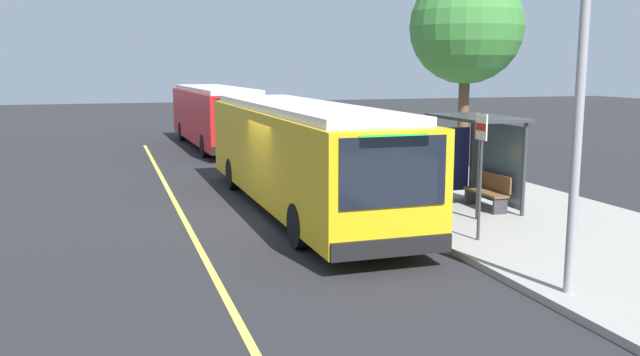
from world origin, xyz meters
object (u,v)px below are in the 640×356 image
(route_sign_post, at_px, (481,159))
(pedestrian_commuter, at_px, (433,174))
(transit_bus_main, at_px, (300,152))
(transit_bus_second, at_px, (215,114))
(waiting_bench, at_px, (488,191))

(route_sign_post, distance_m, pedestrian_commuter, 3.39)
(transit_bus_main, distance_m, transit_bus_second, 15.53)
(transit_bus_second, distance_m, route_sign_post, 20.61)
(route_sign_post, bearing_deg, pedestrian_commuter, 170.49)
(transit_bus_main, xyz_separation_m, transit_bus_second, (-15.53, 0.12, -0.00))
(transit_bus_second, xyz_separation_m, pedestrian_commuter, (17.21, 3.10, -0.50))
(route_sign_post, bearing_deg, transit_bus_second, -172.88)
(transit_bus_second, bearing_deg, transit_bus_main, -0.43)
(waiting_bench, distance_m, pedestrian_commuter, 1.59)
(transit_bus_second, xyz_separation_m, waiting_bench, (17.57, 4.57, -0.98))
(waiting_bench, relative_size, route_sign_post, 0.57)
(transit_bus_second, relative_size, route_sign_post, 4.22)
(waiting_bench, bearing_deg, transit_bus_second, -165.43)
(transit_bus_main, bearing_deg, pedestrian_commuter, 62.36)
(transit_bus_main, height_order, transit_bus_second, same)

